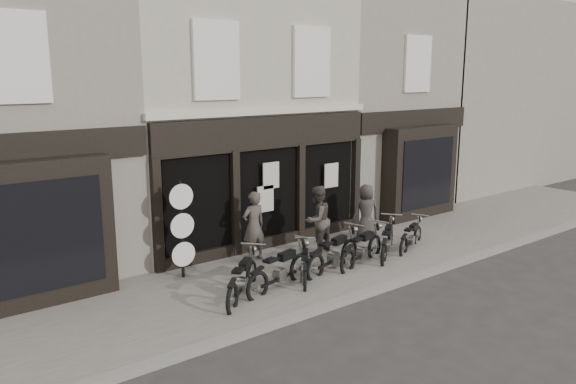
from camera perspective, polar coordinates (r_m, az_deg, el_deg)
ground_plane at (r=14.37m, az=4.99°, el=-8.76°), size 90.00×90.00×0.00m
pavement at (r=14.98m, az=2.64°, el=-7.61°), size 30.00×4.20×0.12m
kerb at (r=13.53m, az=8.65°, el=-9.91°), size 30.00×0.25×0.13m
central_building at (r=18.29m, az=-7.68°, el=8.71°), size 7.30×6.22×8.34m
neighbour_right at (r=22.13m, az=6.91°, el=9.16°), size 5.60×6.73×8.34m
filler_right at (r=28.51m, az=18.66°, el=9.34°), size 11.00×6.00×8.20m
motorcycle_0 at (r=12.89m, az=-4.63°, el=-9.19°), size 1.86×1.67×1.08m
motorcycle_1 at (r=13.38m, az=-0.80°, el=-8.28°), size 2.28×0.92×1.12m
motorcycle_2 at (r=13.97m, az=1.73°, el=-7.73°), size 1.41×1.62×0.93m
motorcycle_3 at (r=14.61m, az=4.65°, el=-6.56°), size 2.28×0.91×1.11m
motorcycle_4 at (r=15.15m, az=7.53°, el=-6.01°), size 2.17×0.98×1.08m
motorcycle_5 at (r=15.92m, az=10.05°, el=-5.22°), size 1.93×1.52×1.06m
motorcycle_6 at (r=16.69m, az=12.39°, el=-4.71°), size 1.83×1.01×0.93m
man_left at (r=15.09m, az=-3.52°, el=-3.47°), size 0.70×0.46×1.90m
man_centre at (r=15.68m, az=2.97°, el=-2.83°), size 1.06×0.90×1.92m
man_right at (r=17.30m, az=7.93°, el=-1.95°), size 0.96×0.81×1.67m
advert_sign_post at (r=13.96m, az=-10.70°, el=-4.16°), size 0.63×0.40×2.56m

